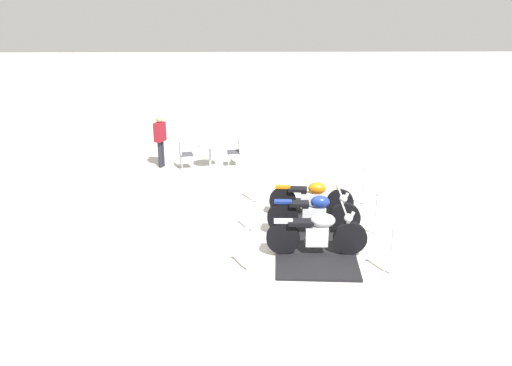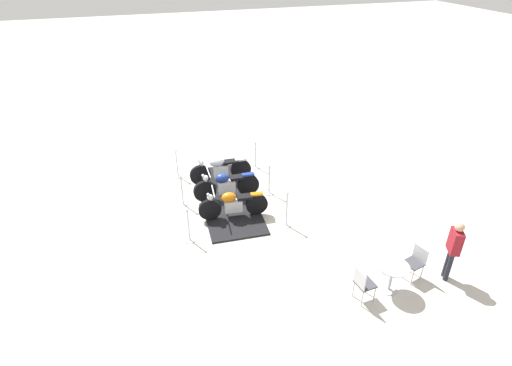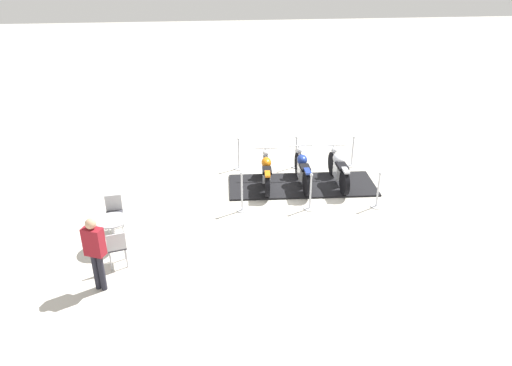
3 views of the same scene
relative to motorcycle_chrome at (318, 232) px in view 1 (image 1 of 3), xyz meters
The scene contains 15 objects.
ground_plane 1.20m from the motorcycle_chrome, ahead, with size 80.00×80.00×0.00m, color beige.
display_platform 1.19m from the motorcycle_chrome, ahead, with size 4.35×1.68×0.05m, color black.
motorcycle_chrome is the anchor object (origin of this frame).
motorcycle_navy 1.08m from the motorcycle_chrome, ahead, with size 0.75×2.14×1.05m.
motorcycle_copper 2.15m from the motorcycle_chrome, ahead, with size 0.66×2.09×0.98m.
stanchion_right_mid 1.76m from the motorcycle_chrome, 55.94° to the right, with size 0.29×0.29×1.07m.
stanchion_left_mid 1.81m from the motorcycle_chrome, 49.50° to the left, with size 0.34×0.34×1.06m.
stanchion_left_rear 3.26m from the motorcycle_chrome, 22.47° to the left, with size 0.29×0.29×1.15m.
stanchion_right_rear 3.25m from the motorcycle_chrome, 29.08° to the right, with size 0.35×0.35×1.06m.
stanchion_right_front 1.60m from the motorcycle_chrome, 122.78° to the right, with size 0.30×0.30×1.04m.
stanchion_left_front 1.64m from the motorcycle_chrome, 114.71° to the left, with size 0.34×0.34×1.04m.
cafe_table 6.72m from the motorcycle_chrome, 23.15° to the left, with size 0.75×0.75×0.75m.
cafe_chair_near_table 6.52m from the motorcycle_chrome, 16.26° to the left, with size 0.44×0.44×0.92m.
cafe_chair_across_table 6.90m from the motorcycle_chrome, 29.87° to the left, with size 0.48×0.48×0.90m.
bystander_person 7.54m from the motorcycle_chrome, 33.89° to the left, with size 0.46×0.37×1.67m.
Camera 1 is at (-11.30, 1.54, 5.29)m, focal length 37.75 mm.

